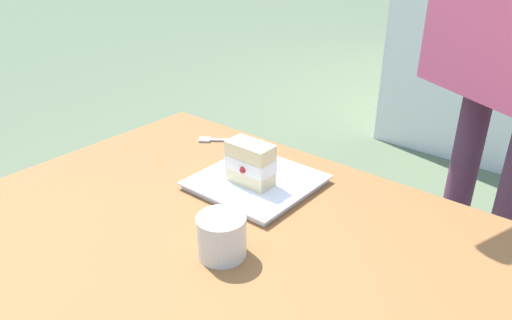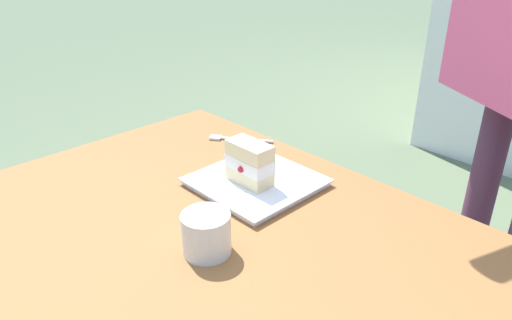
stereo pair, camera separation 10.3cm
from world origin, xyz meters
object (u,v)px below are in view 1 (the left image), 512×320
Objects in this scene: coffee_cup at (222,236)px; patio_table at (243,301)px; dessert_fork at (226,140)px; dessert_plate at (256,182)px; cake_slice at (250,163)px.

patio_table is at bearing -123.64° from coffee_cup.
dessert_fork is at bearing -43.75° from patio_table.
dessert_fork is at bearing -32.03° from dessert_plate.
cake_slice reaches higher than dessert_plate.
dessert_plate reaches higher than patio_table.
cake_slice reaches higher than dessert_fork.
patio_table is at bearing 126.49° from cake_slice.
coffee_cup is at bearing 56.36° from patio_table.
dessert_plate is 0.06m from cake_slice.
patio_table is 8.13× the size of dessert_fork.
patio_table is 13.98× the size of coffee_cup.
coffee_cup reaches higher than patio_table.
patio_table is 0.49m from dessert_fork.
cake_slice is (0.13, -0.18, 0.18)m from patio_table.
coffee_cup reaches higher than dessert_plate.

